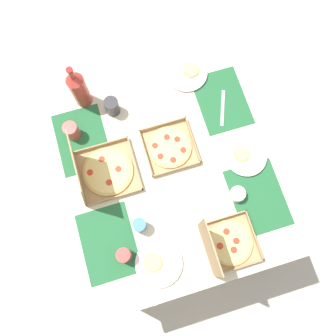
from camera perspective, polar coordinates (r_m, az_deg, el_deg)
ground_plane at (r=2.63m, az=-0.00°, el=-4.19°), size 6.00×6.00×0.00m
dining_table at (r=2.01m, az=-0.00°, el=-0.81°), size 1.25×1.09×0.74m
placemat_near_left at (r=1.93m, az=13.81°, el=-4.45°), size 0.36×0.26×0.00m
placemat_near_right at (r=2.06m, az=8.36°, el=10.38°), size 0.36×0.26×0.00m
placemat_far_left at (r=1.87m, az=-9.27°, el=-11.45°), size 0.36×0.26×0.00m
placemat_far_right at (r=2.01m, az=-13.26°, el=4.29°), size 0.36×0.26×0.00m
pizza_box_edge_far at (r=1.82m, az=8.97°, el=-11.58°), size 0.25×0.26×0.29m
pizza_box_center at (r=1.88m, az=-10.33°, el=-0.46°), size 0.30×0.30×0.33m
pizza_box_corner_left at (r=1.93m, az=0.24°, el=3.25°), size 0.26×0.26×0.04m
plate_far_right at (r=1.83m, az=-1.54°, el=-14.60°), size 0.23×0.23×0.03m
plate_near_right at (r=1.96m, az=11.97°, el=1.74°), size 0.21×0.21×0.03m
plate_far_left at (r=2.11m, az=2.94°, el=14.59°), size 0.23×0.23×0.03m
soda_bottle at (r=1.98m, az=-13.70°, el=11.89°), size 0.09×0.09×0.32m
cup_clear_right at (r=1.81m, az=-4.42°, el=-8.87°), size 0.07×0.07×0.09m
cup_red at (r=1.99m, az=-8.69°, el=9.44°), size 0.08×0.08×0.11m
cup_clear_left at (r=1.81m, az=-6.83°, el=-13.33°), size 0.07×0.07×0.10m
cup_dark at (r=1.98m, az=-14.72°, el=5.58°), size 0.07×0.07×0.10m
condiment_bowl at (r=1.89m, az=10.73°, el=-4.02°), size 0.08×0.08×0.05m
knife_by_far_left at (r=2.07m, az=-4.62°, el=11.70°), size 0.21×0.06×0.00m
knife_by_far_right at (r=2.04m, az=8.48°, el=9.23°), size 0.20×0.09×0.00m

